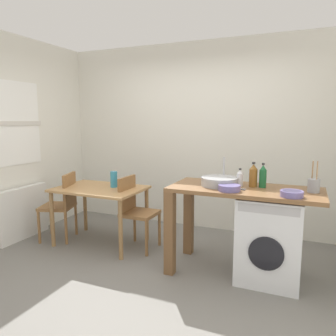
{
  "coord_description": "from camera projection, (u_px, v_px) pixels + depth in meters",
  "views": [
    {
      "loc": [
        1.46,
        -2.82,
        1.6
      ],
      "look_at": [
        0.05,
        0.45,
        1.07
      ],
      "focal_mm": 34.64,
      "sensor_mm": 36.0,
      "label": 1
    }
  ],
  "objects": [
    {
      "name": "bottle_tall_green",
      "position": [
        240.0,
        178.0,
        3.34
      ],
      "size": [
        0.07,
        0.07,
        0.19
      ],
      "color": "silver",
      "rests_on": "kitchen_counter"
    },
    {
      "name": "tap",
      "position": [
        224.0,
        170.0,
        3.51
      ],
      "size": [
        0.02,
        0.02,
        0.28
      ],
      "primitive_type": "cylinder",
      "color": "#B2B2B7",
      "rests_on": "kitchen_counter"
    },
    {
      "name": "sink_basin",
      "position": [
        220.0,
        182.0,
        3.36
      ],
      "size": [
        0.38,
        0.38,
        0.09
      ],
      "primitive_type": "cylinder",
      "color": "#9EA0A5",
      "rests_on": "kitchen_counter"
    },
    {
      "name": "utensil_crock",
      "position": [
        314.0,
        185.0,
        3.05
      ],
      "size": [
        0.11,
        0.11,
        0.3
      ],
      "color": "gray",
      "rests_on": "kitchen_counter"
    },
    {
      "name": "dining_table",
      "position": [
        100.0,
        195.0,
        4.15
      ],
      "size": [
        1.1,
        0.76,
        0.74
      ],
      "color": "tan",
      "rests_on": "ground_plane"
    },
    {
      "name": "scissors",
      "position": [
        238.0,
        189.0,
        3.19
      ],
      "size": [
        0.15,
        0.06,
        0.01
      ],
      "color": "#B2B2B7",
      "rests_on": "kitchen_counter"
    },
    {
      "name": "vase",
      "position": [
        114.0,
        179.0,
        4.15
      ],
      "size": [
        0.09,
        0.09,
        0.2
      ],
      "primitive_type": "cylinder",
      "color": "teal",
      "rests_on": "dining_table"
    },
    {
      "name": "chair_opposite",
      "position": [
        135.0,
        208.0,
        4.03
      ],
      "size": [
        0.4,
        0.4,
        0.9
      ],
      "rotation": [
        0.0,
        0.0,
        -1.57
      ],
      "color": "olive",
      "rests_on": "ground_plane"
    },
    {
      "name": "bottle_squat_brown",
      "position": [
        253.0,
        176.0,
        3.3
      ],
      "size": [
        0.08,
        0.08,
        0.26
      ],
      "color": "brown",
      "rests_on": "kitchen_counter"
    },
    {
      "name": "bottle_clear_small",
      "position": [
        263.0,
        176.0,
        3.26
      ],
      "size": [
        0.07,
        0.07,
        0.25
      ],
      "color": "#19592D",
      "rests_on": "kitchen_counter"
    },
    {
      "name": "ground_plane",
      "position": [
        146.0,
        275.0,
        3.37
      ],
      "size": [
        5.46,
        5.46,
        0.0
      ],
      "primitive_type": "plane",
      "color": "slate"
    },
    {
      "name": "mixing_bowl",
      "position": [
        229.0,
        188.0,
        3.12
      ],
      "size": [
        0.21,
        0.21,
        0.06
      ],
      "color": "slate",
      "rests_on": "kitchen_counter"
    },
    {
      "name": "washing_machine",
      "position": [
        270.0,
        238.0,
        3.23
      ],
      "size": [
        0.6,
        0.61,
        0.86
      ],
      "color": "silver",
      "rests_on": "ground_plane"
    },
    {
      "name": "wall_back",
      "position": [
        199.0,
        137.0,
        4.76
      ],
      "size": [
        4.6,
        0.1,
        2.7
      ],
      "primitive_type": "cube",
      "color": "silver",
      "rests_on": "ground_plane"
    },
    {
      "name": "radiator",
      "position": [
        23.0,
        213.0,
        4.38
      ],
      "size": [
        0.1,
        0.8,
        0.7
      ],
      "primitive_type": "cube",
      "color": "white",
      "rests_on": "ground_plane"
    },
    {
      "name": "colander",
      "position": [
        292.0,
        193.0,
        2.88
      ],
      "size": [
        0.2,
        0.2,
        0.06
      ],
      "color": "slate",
      "rests_on": "kitchen_counter"
    },
    {
      "name": "chair_person_seat",
      "position": [
        63.0,
        202.0,
        4.31
      ],
      "size": [
        0.51,
        0.51,
        0.9
      ],
      "rotation": [
        0.0,
        0.0,
        1.9
      ],
      "color": "olive",
      "rests_on": "ground_plane"
    },
    {
      "name": "kitchen_counter",
      "position": [
        224.0,
        201.0,
        3.37
      ],
      "size": [
        1.5,
        0.68,
        0.92
      ],
      "color": "brown",
      "rests_on": "ground_plane"
    }
  ]
}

